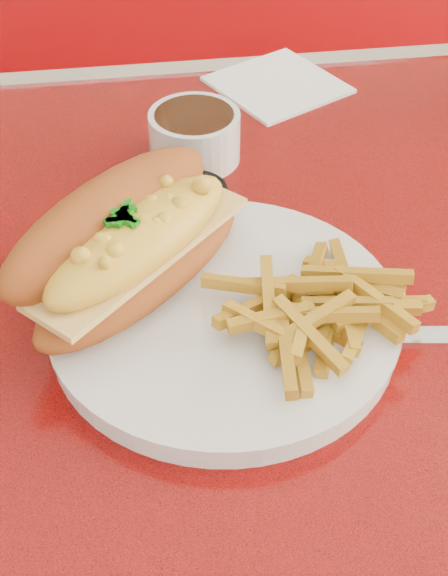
{
  "coord_description": "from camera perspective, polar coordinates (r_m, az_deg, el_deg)",
  "views": [
    {
      "loc": [
        -0.22,
        -0.47,
        1.22
      ],
      "look_at": [
        -0.15,
        -0.03,
        0.81
      ],
      "focal_mm": 50.0,
      "sensor_mm": 36.0,
      "label": 1
    }
  ],
  "objects": [
    {
      "name": "diner_table",
      "position": [
        0.8,
        10.84,
        -8.3
      ],
      "size": [
        1.23,
        0.83,
        0.77
      ],
      "color": "red",
      "rests_on": "ground"
    },
    {
      "name": "booth_bench_far",
      "position": [
        1.59,
        1.21,
        6.83
      ],
      "size": [
        1.2,
        0.51,
        0.9
      ],
      "color": "#990A0D",
      "rests_on": "ground"
    },
    {
      "name": "dinner_plate",
      "position": [
        0.62,
        -0.0,
        -1.98
      ],
      "size": [
        0.29,
        0.29,
        0.02
      ],
      "rotation": [
        0.0,
        0.0,
        0.05
      ],
      "color": "silver",
      "rests_on": "diner_table"
    },
    {
      "name": "mac_hoagie",
      "position": [
        0.61,
        -6.76,
        3.25
      ],
      "size": [
        0.23,
        0.23,
        0.1
      ],
      "rotation": [
        0.0,
        0.0,
        0.77
      ],
      "color": "#974818",
      "rests_on": "dinner_plate"
    },
    {
      "name": "fries_pile",
      "position": [
        0.6,
        6.31,
        -1.21
      ],
      "size": [
        0.14,
        0.14,
        0.04
      ],
      "primitive_type": null,
      "rotation": [
        0.0,
        0.0,
        0.25
      ],
      "color": "gold",
      "rests_on": "dinner_plate"
    },
    {
      "name": "fork",
      "position": [
        0.6,
        4.19,
        -3.08
      ],
      "size": [
        0.07,
        0.17,
        0.0
      ],
      "rotation": [
        0.0,
        0.0,
        1.87
      ],
      "color": "silver",
      "rests_on": "dinner_plate"
    },
    {
      "name": "gravy_ramekin",
      "position": [
        0.8,
        -2.1,
        10.82
      ],
      "size": [
        0.11,
        0.11,
        0.05
      ],
      "rotation": [
        0.0,
        0.0,
        -0.33
      ],
      "color": "silver",
      "rests_on": "diner_table"
    },
    {
      "name": "sauce_cup_left",
      "position": [
        0.73,
        -2.16,
        6.18
      ],
      "size": [
        0.07,
        0.07,
        0.03
      ],
      "rotation": [
        0.0,
        0.0,
        -0.24
      ],
      "color": "black",
      "rests_on": "diner_table"
    },
    {
      "name": "paper_napkin",
      "position": [
        0.94,
        3.82,
        14.22
      ],
      "size": [
        0.17,
        0.17,
        0.0
      ],
      "primitive_type": "cube",
      "rotation": [
        0.0,
        0.0,
        0.48
      ],
      "color": "white",
      "rests_on": "diner_table"
    }
  ]
}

